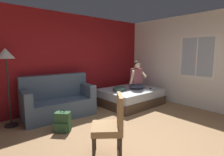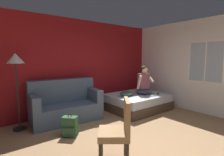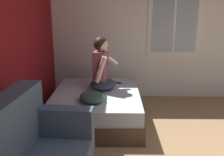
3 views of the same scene
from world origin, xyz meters
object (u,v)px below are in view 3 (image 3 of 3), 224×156
Objects in this scene: bed at (97,106)px; person_seated at (102,68)px; throw_pillow at (92,97)px; cell_phone at (118,83)px.

bed is 2.03× the size of person_seated.
person_seated reaches higher than bed.
bed is at bearing 157.95° from person_seated.
throw_pillow reaches higher than bed.
throw_pillow is 1.05m from cell_phone.
cell_phone is (0.97, -0.39, -0.07)m from throw_pillow.
cell_phone is (0.34, -0.28, -0.35)m from person_seated.
cell_phone reaches higher than bed.
person_seated reaches higher than throw_pillow.
person_seated is 0.70m from throw_pillow.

